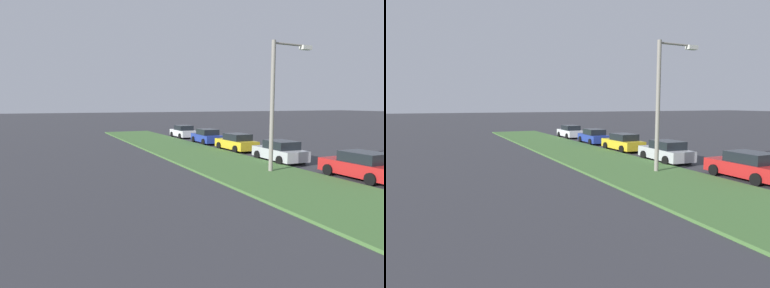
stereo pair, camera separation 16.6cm
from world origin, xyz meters
TOP-DOWN VIEW (x-y plane):
  - grass_median at (10.00, 6.79)m, footprint 60.00×6.00m
  - parked_car_red at (4.72, 2.43)m, footprint 4.32×2.07m
  - parked_car_silver at (11.01, 2.88)m, footprint 4.38×2.18m
  - parked_car_yellow at (17.08, 2.70)m, footprint 4.33×2.07m
  - parked_car_blue at (22.93, 2.63)m, footprint 4.39×2.19m
  - parked_car_white at (29.47, 2.52)m, footprint 4.32×2.06m
  - streetlight at (8.06, 5.47)m, footprint 0.47×2.88m

SIDE VIEW (x-z plane):
  - grass_median at x=10.00m, z-range 0.00..0.12m
  - parked_car_red at x=4.72m, z-range -0.02..1.45m
  - parked_car_silver at x=11.01m, z-range -0.02..1.45m
  - parked_car_yellow at x=17.08m, z-range -0.02..1.45m
  - parked_car_blue at x=22.93m, z-range -0.02..1.45m
  - parked_car_white at x=29.47m, z-range -0.02..1.45m
  - streetlight at x=8.06m, z-range 0.64..8.14m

